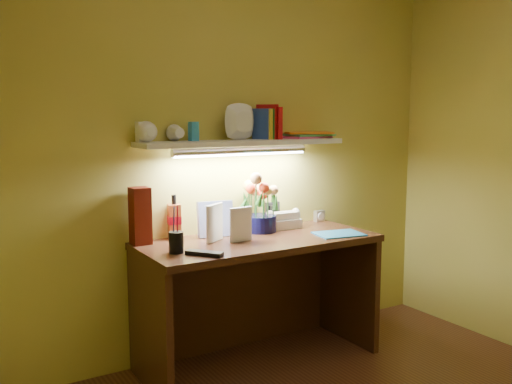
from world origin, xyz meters
TOP-DOWN VIEW (x-y plane):
  - desk at (0.00, 1.20)m, footprint 1.40×0.60m
  - flower_bouquet at (0.11, 1.37)m, footprint 0.28×0.28m
  - telephone at (0.30, 1.39)m, footprint 0.21×0.16m
  - desk_clock at (0.64, 1.45)m, footprint 0.07×0.04m
  - whisky_bottle at (-0.42, 1.46)m, footprint 0.08×0.08m
  - whisky_box at (-0.63, 1.43)m, footprint 0.10×0.10m
  - pen_cup at (-0.55, 1.13)m, footprint 0.08×0.08m
  - art_card at (-0.19, 1.38)m, footprint 0.22×0.08m
  - tv_remote at (-0.45, 1.01)m, footprint 0.16×0.19m
  - blue_folder at (0.47, 1.05)m, footprint 0.31×0.25m
  - desk_book_a at (-0.32, 1.22)m, footprint 0.15×0.10m
  - desk_book_b at (-0.20, 1.18)m, footprint 0.15×0.02m
  - wall_shelf at (0.02, 1.38)m, footprint 1.32×0.31m

SIDE VIEW (x-z plane):
  - desk at x=0.00m, z-range 0.00..0.75m
  - blue_folder at x=0.47m, z-range 0.75..0.76m
  - tv_remote at x=-0.45m, z-range 0.75..0.77m
  - desk_clock at x=0.64m, z-range 0.75..0.82m
  - telephone at x=0.30m, z-range 0.75..0.87m
  - pen_cup at x=-0.55m, z-range 0.75..0.94m
  - desk_book_b at x=-0.20m, z-range 0.75..0.95m
  - art_card at x=-0.19m, z-range 0.75..0.96m
  - desk_book_a at x=-0.32m, z-range 0.75..0.97m
  - whisky_bottle at x=-0.42m, z-range 0.75..1.01m
  - whisky_box at x=-0.63m, z-range 0.75..1.07m
  - flower_bouquet at x=0.11m, z-range 0.75..1.10m
  - wall_shelf at x=0.02m, z-range 1.21..1.46m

